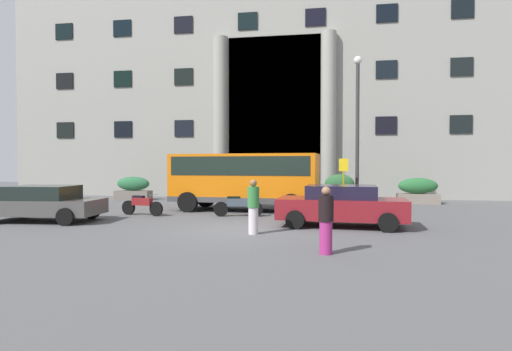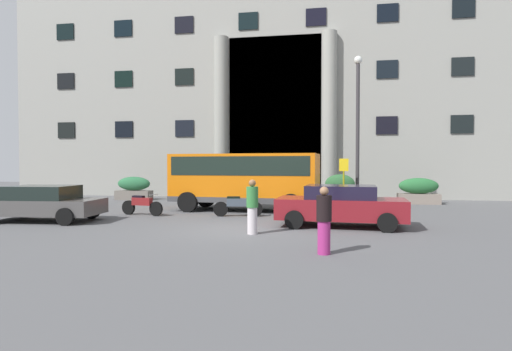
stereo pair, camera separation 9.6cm
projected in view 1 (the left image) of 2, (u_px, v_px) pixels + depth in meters
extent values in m
cube|color=#535456|center=(240.00, 232.00, 13.34)|extent=(80.00, 64.00, 0.12)
cube|color=gray|center=(287.00, 55.00, 30.33)|extent=(37.33, 9.00, 20.44)
cube|color=black|center=(274.00, 117.00, 26.16)|extent=(5.85, 0.12, 10.25)
cylinder|color=gray|center=(221.00, 118.00, 26.40)|extent=(0.94, 0.94, 10.25)
cylinder|color=gray|center=(328.00, 116.00, 25.31)|extent=(0.94, 0.94, 10.25)
cube|color=black|center=(65.00, 130.00, 28.40)|extent=(1.26, 0.08, 1.08)
cube|color=black|center=(123.00, 129.00, 27.71)|extent=(1.26, 0.08, 1.08)
cube|color=black|center=(184.00, 128.00, 27.03)|extent=(1.26, 0.08, 1.08)
cube|color=black|center=(386.00, 125.00, 24.98)|extent=(1.26, 0.08, 1.08)
cube|color=black|center=(461.00, 124.00, 24.29)|extent=(1.26, 0.08, 1.08)
cube|color=black|center=(65.00, 81.00, 28.31)|extent=(1.26, 0.08, 1.08)
cube|color=black|center=(123.00, 79.00, 27.62)|extent=(1.26, 0.08, 1.08)
cube|color=black|center=(184.00, 77.00, 26.94)|extent=(1.26, 0.08, 1.08)
cube|color=black|center=(386.00, 69.00, 24.89)|extent=(1.26, 0.08, 1.08)
cube|color=black|center=(462.00, 67.00, 24.20)|extent=(1.26, 0.08, 1.08)
cube|color=black|center=(64.00, 31.00, 28.22)|extent=(1.26, 0.08, 1.08)
cube|color=black|center=(122.00, 28.00, 27.53)|extent=(1.26, 0.08, 1.08)
cube|color=black|center=(183.00, 25.00, 26.85)|extent=(1.26, 0.08, 1.08)
cube|color=black|center=(248.00, 21.00, 26.17)|extent=(1.26, 0.08, 1.08)
cube|color=black|center=(315.00, 17.00, 25.48)|extent=(1.26, 0.08, 1.08)
cube|color=black|center=(387.00, 13.00, 24.80)|extent=(1.26, 0.08, 1.08)
cube|color=black|center=(462.00, 9.00, 24.11)|extent=(1.26, 0.08, 1.08)
cube|color=orange|center=(245.00, 178.00, 18.87)|extent=(6.80, 2.77, 2.15)
cube|color=black|center=(245.00, 166.00, 18.85)|extent=(6.40, 2.77, 0.83)
cube|color=black|center=(316.00, 170.00, 18.08)|extent=(0.21, 1.89, 1.04)
cube|color=#404043|center=(245.00, 198.00, 18.89)|extent=(6.80, 2.81, 0.24)
cylinder|color=black|center=(299.00, 200.00, 19.43)|extent=(0.92, 0.35, 0.90)
cylinder|color=black|center=(291.00, 204.00, 17.25)|extent=(0.92, 0.35, 0.90)
cylinder|color=black|center=(206.00, 198.00, 20.54)|extent=(0.92, 0.35, 0.90)
cylinder|color=black|center=(188.00, 202.00, 18.35)|extent=(0.92, 0.35, 0.90)
cylinder|color=#9D9714|center=(343.00, 184.00, 19.73)|extent=(0.08, 0.08, 2.36)
cube|color=yellow|center=(344.00, 165.00, 19.68)|extent=(0.44, 0.03, 0.60)
cube|color=slate|center=(339.00, 198.00, 22.80)|extent=(1.70, 0.80, 0.51)
ellipsoid|color=#2D5F33|center=(339.00, 184.00, 22.78)|extent=(1.63, 0.72, 1.07)
cube|color=#6B645C|center=(133.00, 195.00, 24.75)|extent=(2.13, 0.81, 0.56)
ellipsoid|color=#28643C|center=(133.00, 184.00, 24.73)|extent=(2.05, 0.73, 0.84)
cube|color=gray|center=(418.00, 199.00, 22.27)|extent=(2.14, 0.87, 0.54)
ellipsoid|color=#276534|center=(418.00, 186.00, 22.25)|extent=(2.06, 0.78, 0.86)
cube|color=slate|center=(213.00, 196.00, 24.11)|extent=(1.50, 0.96, 0.53)
ellipsoid|color=#235232|center=(213.00, 184.00, 24.09)|extent=(1.44, 0.86, 0.90)
cube|color=slate|center=(270.00, 197.00, 23.65)|extent=(1.41, 0.88, 0.53)
ellipsoid|color=#2B562E|center=(270.00, 184.00, 23.63)|extent=(1.35, 0.80, 0.99)
cube|color=maroon|center=(341.00, 208.00, 14.10)|extent=(4.42, 2.19, 0.69)
cube|color=black|center=(341.00, 192.00, 14.08)|extent=(2.43, 1.82, 0.44)
cylinder|color=black|center=(384.00, 215.00, 14.69)|extent=(0.63, 0.24, 0.62)
cylinder|color=black|center=(388.00, 223.00, 12.85)|extent=(0.63, 0.24, 0.62)
cylinder|color=black|center=(302.00, 213.00, 15.36)|extent=(0.63, 0.24, 0.62)
cylinder|color=black|center=(295.00, 220.00, 13.52)|extent=(0.63, 0.24, 0.62)
cube|color=#4B4847|center=(42.00, 207.00, 15.32)|extent=(4.36, 2.19, 0.56)
cube|color=black|center=(42.00, 192.00, 15.31)|extent=(2.40, 1.82, 0.50)
cylinder|color=black|center=(92.00, 211.00, 16.14)|extent=(0.63, 0.24, 0.62)
cylinder|color=black|center=(65.00, 217.00, 14.26)|extent=(0.63, 0.24, 0.62)
cylinder|color=black|center=(23.00, 210.00, 16.40)|extent=(0.63, 0.24, 0.62)
cylinder|color=black|center=(255.00, 209.00, 16.77)|extent=(0.61, 0.17, 0.60)
cylinder|color=black|center=(221.00, 209.00, 16.82)|extent=(0.61, 0.19, 0.60)
cube|color=#3F4A56|center=(238.00, 202.00, 16.79)|extent=(0.93, 0.35, 0.32)
cube|color=black|center=(234.00, 198.00, 16.79)|extent=(0.54, 0.26, 0.12)
cylinder|color=#A5A5A8|center=(253.00, 195.00, 16.76)|extent=(0.10, 0.55, 0.03)
cylinder|color=black|center=(355.00, 212.00, 15.65)|extent=(0.61, 0.20, 0.60)
cylinder|color=black|center=(317.00, 211.00, 16.12)|extent=(0.61, 0.22, 0.60)
cube|color=silver|center=(336.00, 204.00, 15.88)|extent=(0.96, 0.39, 0.32)
cube|color=black|center=(331.00, 200.00, 15.93)|extent=(0.55, 0.28, 0.12)
cylinder|color=#A5A5A8|center=(352.00, 197.00, 15.68)|extent=(0.12, 0.55, 0.03)
cylinder|color=black|center=(156.00, 209.00, 16.91)|extent=(0.61, 0.23, 0.60)
cylinder|color=black|center=(129.00, 208.00, 17.42)|extent=(0.61, 0.25, 0.60)
cube|color=maroon|center=(142.00, 202.00, 17.16)|extent=(0.92, 0.43, 0.32)
cube|color=black|center=(138.00, 197.00, 17.22)|extent=(0.55, 0.31, 0.12)
cylinder|color=#A5A5A8|center=(154.00, 195.00, 16.94)|extent=(0.15, 0.54, 0.03)
cylinder|color=silver|center=(253.00, 221.00, 12.55)|extent=(0.30, 0.30, 0.82)
cylinder|color=#307436|center=(253.00, 197.00, 12.53)|extent=(0.36, 0.36, 0.63)
sphere|color=brown|center=(253.00, 183.00, 12.52)|extent=(0.22, 0.22, 0.22)
cylinder|color=#9C276D|center=(326.00, 238.00, 9.73)|extent=(0.30, 0.30, 0.79)
cylinder|color=black|center=(326.00, 208.00, 9.71)|extent=(0.36, 0.36, 0.61)
sphere|color=#986C4C|center=(326.00, 191.00, 9.70)|extent=(0.21, 0.21, 0.21)
cylinder|color=#333134|center=(357.00, 136.00, 20.34)|extent=(0.18, 0.18, 7.07)
sphere|color=white|center=(358.00, 60.00, 20.24)|extent=(0.40, 0.40, 0.40)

